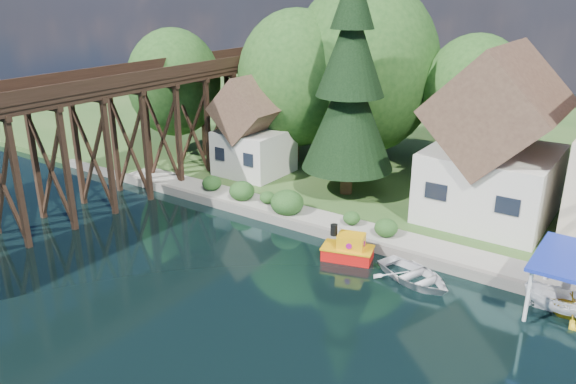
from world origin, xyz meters
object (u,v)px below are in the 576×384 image
object	(u,v)px
boat_canopy	(568,291)
trestle_bridge	(114,128)
house_left	(495,147)
shed	(254,132)
conifer	(350,87)
tugboat	(348,249)
boat_yellow	(574,305)
boat_white_a	(415,274)

from	to	relation	value
boat_canopy	trestle_bridge	bearing A→B (deg)	-176.44
house_left	shed	world-z (taller)	house_left
house_left	conifer	size ratio (longest dim) A/B	0.69
conifer	boat_canopy	xyz separation A→B (m)	(15.99, -7.54, -6.84)
tugboat	boat_yellow	distance (m)	11.58
boat_white_a	shed	bearing A→B (deg)	84.10
boat_canopy	boat_yellow	distance (m)	0.70
boat_white_a	boat_yellow	distance (m)	7.51
tugboat	boat_yellow	bearing A→B (deg)	3.61
house_left	boat_canopy	size ratio (longest dim) A/B	2.31
shed	tugboat	distance (m)	15.83
trestle_bridge	tugboat	bearing A→B (deg)	3.42
shed	tugboat	xyz separation A→B (m)	(13.13, -8.24, -3.20)
conifer	boat_yellow	size ratio (longest dim) A/B	5.95
trestle_bridge	boat_canopy	size ratio (longest dim) A/B	9.25
tugboat	boat_canopy	bearing A→B (deg)	3.80
boat_white_a	boat_canopy	world-z (taller)	boat_canopy
shed	boat_white_a	world-z (taller)	shed
house_left	boat_yellow	world-z (taller)	house_left
conifer	tugboat	world-z (taller)	conifer
trestle_bridge	house_left	bearing A→B (deg)	25.21
shed	boat_canopy	distance (m)	25.60
conifer	tugboat	size ratio (longest dim) A/B	4.99
trestle_bridge	tugboat	xyz separation A→B (m)	(18.13, 1.08, -4.73)
shed	boat_canopy	world-z (taller)	shed
trestle_bridge	tugboat	size ratio (longest dim) A/B	13.88
trestle_bridge	conifer	xyz separation A→B (m)	(13.36, 9.37, 2.80)
conifer	tugboat	distance (m)	12.17
shed	conifer	bearing A→B (deg)	0.29
trestle_bridge	boat_canopy	distance (m)	29.68
house_left	tugboat	distance (m)	11.79
boat_yellow	boat_canopy	bearing A→B (deg)	83.58
boat_yellow	boat_white_a	bearing A→B (deg)	93.73
boat_white_a	trestle_bridge	bearing A→B (deg)	112.47
shed	tugboat	size ratio (longest dim) A/B	2.46
trestle_bridge	boat_yellow	bearing A→B (deg)	3.49
tugboat	boat_yellow	xyz separation A→B (m)	(11.56, 0.73, 0.08)
conifer	boat_white_a	distance (m)	14.53
tugboat	boat_white_a	world-z (taller)	tugboat
shed	boat_yellow	bearing A→B (deg)	-16.93
conifer	boat_yellow	distance (m)	19.47
boat_white_a	boat_canopy	distance (m)	7.23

